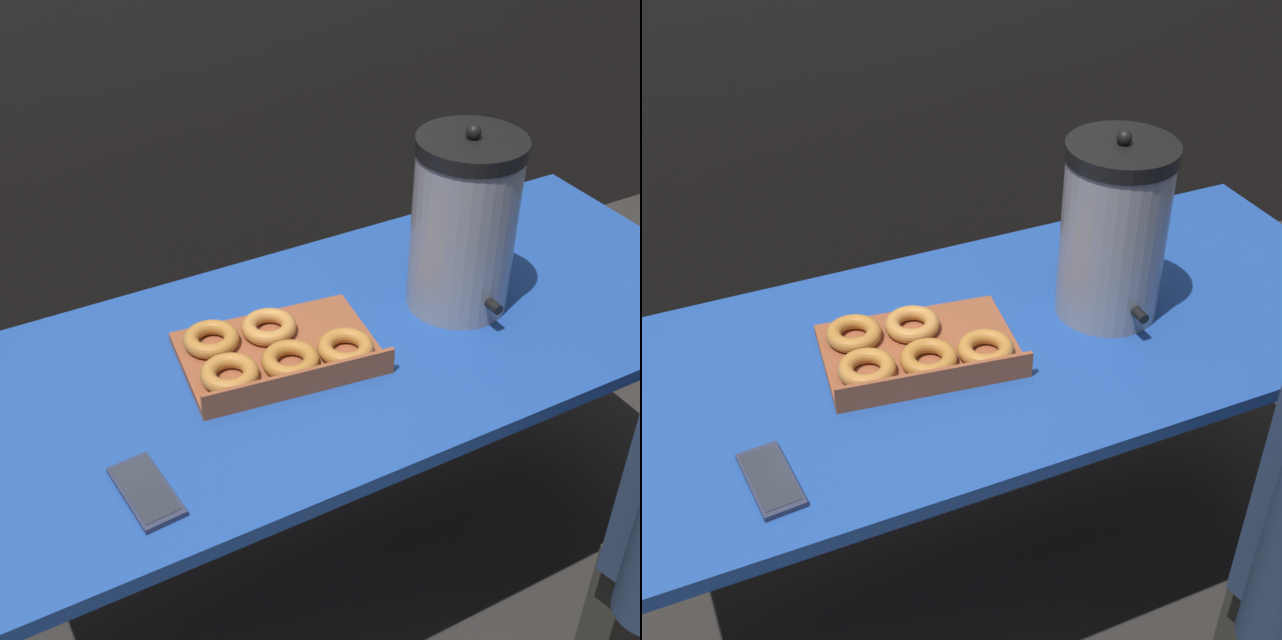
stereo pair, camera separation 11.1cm
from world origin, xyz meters
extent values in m
plane|color=#2D2B28|center=(0.00, 0.00, 0.00)|extent=(12.00, 12.00, 0.00)
cube|color=#1E479E|center=(0.00, 0.00, 0.69)|extent=(1.60, 0.66, 0.03)
cylinder|color=#ADADB2|center=(0.75, 0.28, 0.34)|extent=(0.03, 0.03, 0.67)
cube|color=brown|center=(-0.11, 0.01, 0.71)|extent=(0.37, 0.28, 0.02)
cube|color=brown|center=(-0.13, -0.10, 0.73)|extent=(0.34, 0.05, 0.04)
torus|color=#BE7C35|center=(-0.22, -0.03, 0.73)|extent=(0.13, 0.13, 0.03)
torus|color=#B9772F|center=(-0.12, -0.04, 0.73)|extent=(0.13, 0.13, 0.03)
torus|color=#BD7B33|center=(-0.01, -0.06, 0.73)|extent=(0.14, 0.14, 0.03)
torus|color=#BB7931|center=(-0.21, 0.08, 0.73)|extent=(0.14, 0.14, 0.03)
torus|color=#C8853E|center=(-0.11, 0.06, 0.73)|extent=(0.12, 0.12, 0.03)
cylinder|color=#939399|center=(0.27, 0.00, 0.86)|extent=(0.19, 0.19, 0.31)
cylinder|color=black|center=(0.27, 0.00, 1.03)|extent=(0.20, 0.20, 0.03)
sphere|color=black|center=(0.27, 0.00, 1.05)|extent=(0.03, 0.03, 0.03)
cylinder|color=black|center=(0.27, -0.10, 0.76)|extent=(0.02, 0.05, 0.02)
cube|color=#2D334C|center=(-0.43, -0.19, 0.71)|extent=(0.08, 0.15, 0.01)
cube|color=#2D333D|center=(-0.43, -0.19, 0.71)|extent=(0.07, 0.13, 0.00)
camera|label=1|loc=(-0.65, -1.12, 1.69)|focal=50.00mm
camera|label=2|loc=(-0.55, -1.17, 1.69)|focal=50.00mm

